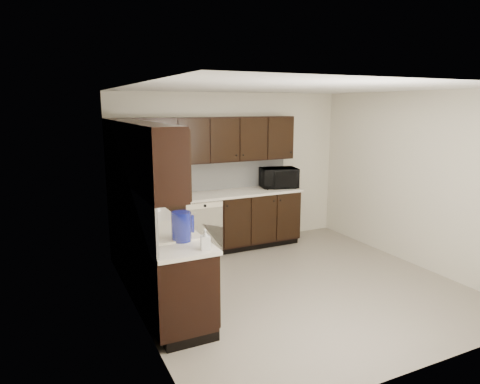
% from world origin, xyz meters
% --- Properties ---
extents(floor, '(4.00, 4.00, 0.00)m').
position_xyz_m(floor, '(0.00, 0.00, 0.00)').
color(floor, gray).
rests_on(floor, ground).
extents(ceiling, '(4.00, 4.00, 0.00)m').
position_xyz_m(ceiling, '(0.00, 0.00, 2.50)').
color(ceiling, white).
rests_on(ceiling, wall_back).
extents(wall_back, '(4.00, 0.02, 2.50)m').
position_xyz_m(wall_back, '(0.00, 2.00, 1.25)').
color(wall_back, beige).
rests_on(wall_back, floor).
extents(wall_left, '(0.02, 4.00, 2.50)m').
position_xyz_m(wall_left, '(-2.00, 0.00, 1.25)').
color(wall_left, beige).
rests_on(wall_left, floor).
extents(wall_right, '(0.02, 4.00, 2.50)m').
position_xyz_m(wall_right, '(2.00, 0.00, 1.25)').
color(wall_right, beige).
rests_on(wall_right, floor).
extents(wall_front, '(4.00, 0.02, 2.50)m').
position_xyz_m(wall_front, '(0.00, -2.00, 1.25)').
color(wall_front, beige).
rests_on(wall_front, floor).
extents(lower_cabinets, '(3.00, 2.80, 0.90)m').
position_xyz_m(lower_cabinets, '(-1.01, 1.11, 0.41)').
color(lower_cabinets, black).
rests_on(lower_cabinets, floor).
extents(countertop, '(3.03, 2.83, 0.04)m').
position_xyz_m(countertop, '(-1.01, 1.11, 0.92)').
color(countertop, silver).
rests_on(countertop, lower_cabinets).
extents(backsplash, '(3.00, 2.80, 0.48)m').
position_xyz_m(backsplash, '(-1.22, 1.32, 1.18)').
color(backsplash, silver).
rests_on(backsplash, countertop).
extents(upper_cabinets, '(3.00, 2.80, 0.70)m').
position_xyz_m(upper_cabinets, '(-1.10, 1.20, 1.77)').
color(upper_cabinets, black).
rests_on(upper_cabinets, wall_back).
extents(dishwasher, '(0.58, 0.04, 0.78)m').
position_xyz_m(dishwasher, '(-0.70, 1.41, 0.55)').
color(dishwasher, '#F2E5C6').
rests_on(dishwasher, lower_cabinets).
extents(sink, '(0.54, 0.82, 0.42)m').
position_xyz_m(sink, '(-1.68, -0.01, 0.88)').
color(sink, '#F2E5C6').
rests_on(sink, countertop).
extents(microwave, '(0.67, 0.53, 0.33)m').
position_xyz_m(microwave, '(0.75, 1.71, 1.11)').
color(microwave, black).
rests_on(microwave, countertop).
extents(soap_bottle_a, '(0.11, 0.11, 0.20)m').
position_xyz_m(soap_bottle_a, '(-1.50, -0.70, 1.04)').
color(soap_bottle_a, gray).
rests_on(soap_bottle_a, countertop).
extents(soap_bottle_b, '(0.11, 0.11, 0.23)m').
position_xyz_m(soap_bottle_b, '(-1.83, 0.82, 1.05)').
color(soap_bottle_b, gray).
rests_on(soap_bottle_b, countertop).
extents(toaster_oven, '(0.37, 0.29, 0.22)m').
position_xyz_m(toaster_oven, '(-1.49, 1.69, 1.05)').
color(toaster_oven, silver).
rests_on(toaster_oven, countertop).
extents(storage_bin, '(0.55, 0.47, 0.18)m').
position_xyz_m(storage_bin, '(-1.71, 1.26, 1.03)').
color(storage_bin, white).
rests_on(storage_bin, countertop).
extents(blue_pitcher, '(0.26, 0.26, 0.30)m').
position_xyz_m(blue_pitcher, '(-1.62, -0.35, 1.09)').
color(blue_pitcher, navy).
rests_on(blue_pitcher, countertop).
extents(teal_tumbler, '(0.11, 0.11, 0.18)m').
position_xyz_m(teal_tumbler, '(-1.48, 1.35, 1.03)').
color(teal_tumbler, '#0D8592').
rests_on(teal_tumbler, countertop).
extents(paper_towel_roll, '(0.19, 0.19, 0.33)m').
position_xyz_m(paper_towel_roll, '(-1.55, 1.00, 1.11)').
color(paper_towel_roll, white).
rests_on(paper_towel_roll, countertop).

